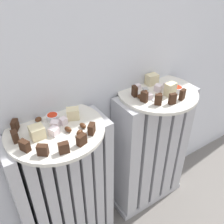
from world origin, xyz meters
TOP-DOWN VIEW (x-y plane):
  - radiator_left at (-0.21, 0.28)m, footprint 0.36×0.14m
  - radiator_right at (0.21, 0.28)m, footprint 0.36×0.14m
  - plate_left at (-0.21, 0.28)m, footprint 0.31×0.31m
  - plate_right at (0.21, 0.28)m, footprint 0.31×0.31m
  - dark_cake_slice_left_0 at (-0.31, 0.34)m, footprint 0.03×0.03m
  - dark_cake_slice_left_1 at (-0.33, 0.28)m, footprint 0.02×0.03m
  - dark_cake_slice_left_2 at (-0.32, 0.23)m, footprint 0.03×0.03m
  - dark_cake_slice_left_3 at (-0.28, 0.19)m, footprint 0.03×0.03m
  - dark_cake_slice_left_4 at (-0.23, 0.16)m, footprint 0.03×0.02m
  - dark_cake_slice_left_5 at (-0.18, 0.17)m, footprint 0.03×0.02m
  - dark_cake_slice_left_6 at (-0.13, 0.19)m, footprint 0.03×0.03m
  - marble_cake_slice_left_0 at (-0.14, 0.29)m, footprint 0.05×0.04m
  - marble_cake_slice_left_1 at (-0.27, 0.27)m, footprint 0.04×0.04m
  - turkish_delight_left_0 at (-0.21, 0.28)m, footprint 0.03×0.03m
  - turkish_delight_left_1 at (-0.23, 0.25)m, footprint 0.03×0.03m
  - turkish_delight_left_2 at (-0.18, 0.28)m, footprint 0.02×0.02m
  - medjool_date_left_0 at (-0.14, 0.23)m, footprint 0.02×0.03m
  - medjool_date_left_1 at (-0.16, 0.21)m, footprint 0.03×0.02m
  - medjool_date_left_2 at (-0.19, 0.24)m, footprint 0.02×0.03m
  - medjool_date_left_3 at (-0.24, 0.34)m, footprint 0.03×0.03m
  - jam_bowl_left at (-0.20, 0.32)m, footprint 0.04×0.04m
  - dark_cake_slice_right_0 at (0.11, 0.30)m, footprint 0.02×0.03m
  - dark_cake_slice_right_1 at (0.12, 0.25)m, footprint 0.02×0.03m
  - dark_cake_slice_right_2 at (0.14, 0.20)m, footprint 0.03×0.03m
  - dark_cake_slice_right_3 at (0.19, 0.18)m, footprint 0.03×0.02m
  - dark_cake_slice_right_4 at (0.24, 0.18)m, footprint 0.03×0.02m
  - marble_cake_slice_right_0 at (0.23, 0.34)m, footprint 0.05×0.04m
  - marble_cake_slice_right_1 at (0.23, 0.23)m, footprint 0.04×0.03m
  - turkish_delight_right_0 at (0.15, 0.25)m, footprint 0.02×0.02m
  - turkish_delight_right_1 at (0.25, 0.27)m, footprint 0.03×0.03m
  - turkish_delight_right_2 at (0.16, 0.33)m, footprint 0.02×0.02m
  - turkish_delight_right_3 at (0.21, 0.28)m, footprint 0.03×0.03m
  - medjool_date_right_0 at (0.19, 0.24)m, footprint 0.03×0.02m
  - medjool_date_right_1 at (0.12, 0.27)m, footprint 0.03×0.03m
  - medjool_date_right_2 at (0.16, 0.29)m, footprint 0.03×0.03m
  - jam_bowl_right at (0.27, 0.23)m, footprint 0.04×0.04m
  - fork at (0.17, 0.29)m, footprint 0.05×0.10m

SIDE VIEW (x-z plane):
  - radiator_left at x=-0.21m, z-range 0.00..0.60m
  - radiator_right at x=0.21m, z-range 0.00..0.60m
  - plate_left at x=-0.21m, z-range 0.61..0.62m
  - plate_right at x=0.21m, z-range 0.61..0.62m
  - fork at x=0.17m, z-range 0.62..0.62m
  - medjool_date_left_3 at x=-0.24m, z-range 0.62..0.63m
  - medjool_date_right_2 at x=0.16m, z-range 0.62..0.63m
  - medjool_date_right_0 at x=0.19m, z-range 0.62..0.63m
  - medjool_date_left_0 at x=-0.14m, z-range 0.62..0.64m
  - medjool_date_right_1 at x=0.12m, z-range 0.62..0.64m
  - medjool_date_left_1 at x=-0.16m, z-range 0.62..0.64m
  - medjool_date_left_2 at x=-0.19m, z-range 0.62..0.64m
  - turkish_delight_right_0 at x=0.15m, z-range 0.62..0.64m
  - turkish_delight_right_2 at x=0.16m, z-range 0.62..0.64m
  - turkish_delight_left_2 at x=-0.18m, z-range 0.62..0.64m
  - turkish_delight_left_0 at x=-0.21m, z-range 0.62..0.64m
  - jam_bowl_left at x=-0.20m, z-range 0.62..0.64m
  - turkish_delight_right_1 at x=0.25m, z-range 0.62..0.64m
  - turkish_delight_left_1 at x=-0.23m, z-range 0.62..0.64m
  - jam_bowl_right at x=0.27m, z-range 0.62..0.64m
  - turkish_delight_right_3 at x=0.21m, z-range 0.62..0.65m
  - dark_cake_slice_left_0 at x=-0.31m, z-range 0.62..0.65m
  - dark_cake_slice_left_1 at x=-0.33m, z-range 0.62..0.65m
  - dark_cake_slice_left_2 at x=-0.32m, z-range 0.62..0.65m
  - dark_cake_slice_left_3 at x=-0.28m, z-range 0.62..0.65m
  - dark_cake_slice_left_4 at x=-0.23m, z-range 0.62..0.65m
  - dark_cake_slice_left_5 at x=-0.18m, z-range 0.62..0.65m
  - dark_cake_slice_left_6 at x=-0.13m, z-range 0.62..0.65m
  - marble_cake_slice_left_0 at x=-0.14m, z-range 0.62..0.66m
  - marble_cake_slice_left_1 at x=-0.27m, z-range 0.62..0.66m
  - dark_cake_slice_right_0 at x=0.11m, z-range 0.62..0.66m
  - dark_cake_slice_right_1 at x=0.12m, z-range 0.62..0.66m
  - dark_cake_slice_right_2 at x=0.14m, z-range 0.62..0.66m
  - dark_cake_slice_right_3 at x=0.19m, z-range 0.62..0.66m
  - dark_cake_slice_right_4 at x=0.24m, z-range 0.62..0.66m
  - marble_cake_slice_right_0 at x=0.23m, z-range 0.62..0.66m
  - marble_cake_slice_right_1 at x=0.23m, z-range 0.62..0.67m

